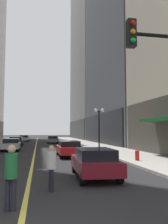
{
  "coord_description": "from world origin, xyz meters",
  "views": [
    {
      "loc": [
        0.36,
        -4.25,
        2.1
      ],
      "look_at": [
        7.66,
        33.9,
        5.28
      ],
      "focal_mm": 37.95,
      "sensor_mm": 36.0,
      "label": 1
    }
  ],
  "objects_px": {
    "car_red": "(69,148)",
    "car_silver": "(11,144)",
    "car_grey": "(53,139)",
    "car_black": "(16,141)",
    "car_white": "(24,138)",
    "pedestrian_in_white_shirt": "(51,164)",
    "car_maroon": "(94,162)",
    "street_lamp_right_mid": "(99,120)",
    "fire_hydrant_right": "(137,157)",
    "pedestrian_in_green_parka": "(11,172)"
  },
  "relations": [
    {
      "from": "car_grey",
      "to": "car_black",
      "type": "bearing_deg",
      "value": -130.78
    },
    {
      "from": "car_black",
      "to": "pedestrian_in_green_parka",
      "type": "height_order",
      "value": "pedestrian_in_green_parka"
    },
    {
      "from": "car_red",
      "to": "car_black",
      "type": "xyz_separation_m",
      "value": [
        -5.65,
        15.85,
        0.0
      ]
    },
    {
      "from": "car_black",
      "to": "car_white",
      "type": "bearing_deg",
      "value": 88.91
    },
    {
      "from": "car_maroon",
      "to": "pedestrian_in_white_shirt",
      "type": "xyz_separation_m",
      "value": [
        -2.07,
        -2.1,
        0.21
      ]
    },
    {
      "from": "car_silver",
      "to": "pedestrian_in_white_shirt",
      "type": "bearing_deg",
      "value": -79.57
    },
    {
      "from": "car_grey",
      "to": "car_red",
      "type": "bearing_deg",
      "value": -90.01
    },
    {
      "from": "car_maroon",
      "to": "street_lamp_right_mid",
      "type": "relative_size",
      "value": 0.94
    },
    {
      "from": "car_maroon",
      "to": "car_black",
      "type": "xyz_separation_m",
      "value": [
        -5.71,
        24.87,
        0.0
      ]
    },
    {
      "from": "car_black",
      "to": "pedestrian_in_white_shirt",
      "type": "distance_m",
      "value": 27.22
    },
    {
      "from": "car_red",
      "to": "car_black",
      "type": "relative_size",
      "value": 0.97
    },
    {
      "from": "car_silver",
      "to": "street_lamp_right_mid",
      "type": "bearing_deg",
      "value": -20.46
    },
    {
      "from": "pedestrian_in_white_shirt",
      "to": "street_lamp_right_mid",
      "type": "distance_m",
      "value": 16.01
    },
    {
      "from": "fire_hydrant_right",
      "to": "car_silver",
      "type": "bearing_deg",
      "value": 129.11
    },
    {
      "from": "car_grey",
      "to": "pedestrian_in_white_shirt",
      "type": "height_order",
      "value": "pedestrian_in_white_shirt"
    },
    {
      "from": "car_white",
      "to": "street_lamp_right_mid",
      "type": "height_order",
      "value": "street_lamp_right_mid"
    },
    {
      "from": "car_red",
      "to": "car_silver",
      "type": "xyz_separation_m",
      "value": [
        -5.35,
        7.04,
        -0.0
      ]
    },
    {
      "from": "car_red",
      "to": "pedestrian_in_white_shirt",
      "type": "bearing_deg",
      "value": -100.24
    },
    {
      "from": "car_maroon",
      "to": "car_silver",
      "type": "height_order",
      "value": "same"
    },
    {
      "from": "car_silver",
      "to": "fire_hydrant_right",
      "type": "xyz_separation_m",
      "value": [
        9.42,
        -11.59,
        -0.32
      ]
    },
    {
      "from": "car_red",
      "to": "car_silver",
      "type": "height_order",
      "value": "same"
    },
    {
      "from": "car_silver",
      "to": "car_grey",
      "type": "bearing_deg",
      "value": 70.79
    },
    {
      "from": "car_black",
      "to": "car_white",
      "type": "distance_m",
      "value": 15.04
    },
    {
      "from": "street_lamp_right_mid",
      "to": "fire_hydrant_right",
      "type": "relative_size",
      "value": 5.54
    },
    {
      "from": "car_black",
      "to": "car_grey",
      "type": "height_order",
      "value": "same"
    },
    {
      "from": "car_silver",
      "to": "car_grey",
      "type": "xyz_separation_m",
      "value": [
        5.36,
        15.37,
        0.0
      ]
    },
    {
      "from": "car_grey",
      "to": "pedestrian_in_white_shirt",
      "type": "distance_m",
      "value": 33.59
    },
    {
      "from": "car_maroon",
      "to": "street_lamp_right_mid",
      "type": "xyz_separation_m",
      "value": [
        3.51,
        12.73,
        2.54
      ]
    },
    {
      "from": "car_black",
      "to": "fire_hydrant_right",
      "type": "distance_m",
      "value": 22.61
    },
    {
      "from": "fire_hydrant_right",
      "to": "street_lamp_right_mid",
      "type": "bearing_deg",
      "value": 93.46
    },
    {
      "from": "fire_hydrant_right",
      "to": "car_grey",
      "type": "bearing_deg",
      "value": 98.58
    },
    {
      "from": "car_silver",
      "to": "car_white",
      "type": "relative_size",
      "value": 0.94
    },
    {
      "from": "car_maroon",
      "to": "fire_hydrant_right",
      "type": "height_order",
      "value": "car_maroon"
    },
    {
      "from": "car_maroon",
      "to": "car_black",
      "type": "distance_m",
      "value": 25.52
    },
    {
      "from": "car_silver",
      "to": "pedestrian_in_green_parka",
      "type": "relative_size",
      "value": 2.4
    },
    {
      "from": "car_grey",
      "to": "car_white",
      "type": "height_order",
      "value": "same"
    },
    {
      "from": "car_maroon",
      "to": "pedestrian_in_green_parka",
      "type": "relative_size",
      "value": 2.39
    },
    {
      "from": "car_grey",
      "to": "pedestrian_in_green_parka",
      "type": "distance_m",
      "value": 35.52
    },
    {
      "from": "car_white",
      "to": "pedestrian_in_white_shirt",
      "type": "height_order",
      "value": "pedestrian_in_white_shirt"
    },
    {
      "from": "car_silver",
      "to": "pedestrian_in_white_shirt",
      "type": "relative_size",
      "value": 2.6
    },
    {
      "from": "car_silver",
      "to": "car_grey",
      "type": "relative_size",
      "value": 0.99
    },
    {
      "from": "car_silver",
      "to": "pedestrian_in_white_shirt",
      "type": "distance_m",
      "value": 18.46
    },
    {
      "from": "car_maroon",
      "to": "car_black",
      "type": "bearing_deg",
      "value": 102.93
    },
    {
      "from": "car_maroon",
      "to": "car_black",
      "type": "height_order",
      "value": "same"
    },
    {
      "from": "car_red",
      "to": "car_white",
      "type": "xyz_separation_m",
      "value": [
        -5.37,
        30.89,
        0.0
      ]
    },
    {
      "from": "car_silver",
      "to": "car_grey",
      "type": "distance_m",
      "value": 16.28
    },
    {
      "from": "car_grey",
      "to": "pedestrian_in_green_parka",
      "type": "height_order",
      "value": "pedestrian_in_green_parka"
    },
    {
      "from": "car_silver",
      "to": "car_black",
      "type": "bearing_deg",
      "value": 91.96
    },
    {
      "from": "car_silver",
      "to": "pedestrian_in_white_shirt",
      "type": "height_order",
      "value": "pedestrian_in_white_shirt"
    },
    {
      "from": "car_black",
      "to": "fire_hydrant_right",
      "type": "xyz_separation_m",
      "value": [
        9.72,
        -20.41,
        -0.32
      ]
    }
  ]
}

